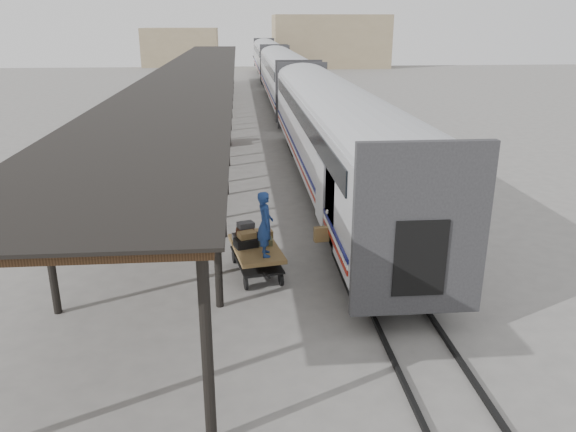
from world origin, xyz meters
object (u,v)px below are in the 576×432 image
at_px(luggage_tug, 213,134).
at_px(porter, 265,224).
at_px(baggage_cart, 256,253).
at_px(pedestrian, 199,134).

height_order(luggage_tug, porter, porter).
height_order(baggage_cart, pedestrian, pedestrian).
bearing_deg(porter, pedestrian, 4.78).
relative_size(luggage_tug, porter, 0.90).
bearing_deg(baggage_cart, porter, -79.11).
bearing_deg(luggage_tug, porter, -83.33).
distance_m(baggage_cart, luggage_tug, 18.44).
height_order(porter, pedestrian, porter).
xyz_separation_m(luggage_tug, porter, (2.21, -18.99, 1.11)).
relative_size(baggage_cart, pedestrian, 1.33).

